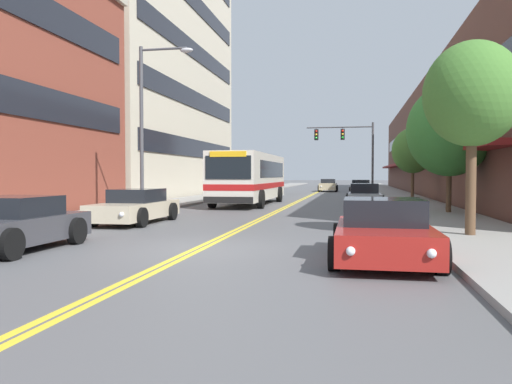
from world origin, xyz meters
The scene contains 20 objects.
ground_plane centered at (0.00, 37.00, 0.00)m, with size 240.00×240.00×0.00m, color #565659.
sidewalk_left centered at (-7.18, 37.00, 0.07)m, with size 3.37×106.00×0.13m.
sidewalk_right centered at (7.18, 37.00, 0.07)m, with size 3.37×106.00×0.13m.
centre_line centered at (0.00, 37.00, 0.00)m, with size 0.34×106.00×0.01m.
office_tower_left centered at (-15.11, 27.90, 13.85)m, with size 12.08×24.45×27.69m.
storefront_row_right centered at (13.10, 37.00, 4.79)m, with size 9.10×68.00×9.58m.
city_bus centered at (-2.47, 18.08, 1.70)m, with size 2.95×10.92×3.00m.
car_charcoal_parked_left_near centered at (-4.36, 33.64, 0.66)m, with size 2.16×4.77×1.43m.
car_champagne_parked_left_mid centered at (-4.26, 5.75, 0.59)m, with size 2.00×4.80×1.26m.
car_dark_grey_parked_left_far centered at (-4.31, -1.07, 0.60)m, with size 2.20×4.19×1.27m.
car_red_parked_right_foreground centered at (4.26, -0.85, 0.59)m, with size 2.13×4.23×1.28m.
car_white_parked_right_mid centered at (4.27, 33.28, 0.64)m, with size 1.98×4.75×1.35m.
car_silver_parked_right_far centered at (4.26, 17.55, 0.60)m, with size 2.03×4.46×1.29m.
car_navy_parked_right_end centered at (4.36, 41.52, 0.58)m, with size 1.99×4.25×1.26m.
car_beige_moving_lead centered at (0.99, 42.45, 0.64)m, with size 2.00×4.47×1.34m.
traffic_signal_mast centered at (3.28, 31.09, 4.36)m, with size 5.58×0.38×6.13m.
street_lamp_left_near centered at (-4.94, 8.65, 4.37)m, with size 2.41×0.28×7.25m.
street_tree_right_near centered at (6.81, 3.06, 3.96)m, with size 2.61×2.61×5.29m.
street_tree_right_mid centered at (7.78, 11.76, 3.74)m, with size 3.70×3.70×5.64m.
street_tree_right_far centered at (7.48, 22.81, 3.38)m, with size 2.72×2.72×4.75m.
Camera 1 is at (3.65, -11.47, 1.78)m, focal length 35.00 mm.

